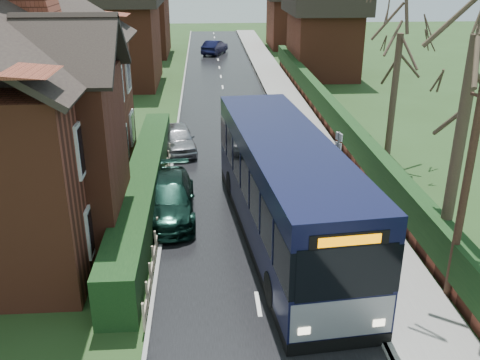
{
  "coord_description": "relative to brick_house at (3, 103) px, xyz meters",
  "views": [
    {
      "loc": [
        -1.38,
        -14.78,
        9.24
      ],
      "look_at": [
        -0.19,
        3.05,
        1.8
      ],
      "focal_mm": 40.0,
      "sensor_mm": 36.0,
      "label": 1
    }
  ],
  "objects": [
    {
      "name": "car_green",
      "position": [
        5.83,
        -0.78,
        -3.65
      ],
      "size": [
        2.26,
        5.11,
        1.46
      ],
      "primitive_type": "imported",
      "rotation": [
        0.0,
        0.0,
        0.04
      ],
      "color": "black",
      "rests_on": "ground"
    },
    {
      "name": "bus_stop_sign",
      "position": [
        12.73,
        0.75,
        -2.56
      ],
      "size": [
        0.2,
        0.41,
        2.75
      ],
      "rotation": [
        0.0,
        0.0,
        0.36
      ],
      "color": "slate",
      "rests_on": "ground"
    },
    {
      "name": "tree_right_far",
      "position": [
        16.52,
        5.43,
        2.03
      ],
      "size": [
        4.44,
        4.44,
        8.58
      ],
      "color": "#3D2D24",
      "rests_on": "ground"
    },
    {
      "name": "kerb_left",
      "position": [
        5.68,
        5.22,
        -4.33
      ],
      "size": [
        0.12,
        100.0,
        0.1
      ],
      "primitive_type": "cube",
      "color": "gray",
      "rests_on": "ground"
    },
    {
      "name": "telegraph_pole",
      "position": [
        14.32,
        -6.77,
        -1.11
      ],
      "size": [
        0.22,
        0.83,
        6.46
      ],
      "rotation": [
        0.0,
        0.0,
        0.16
      ],
      "color": "#2F1E15",
      "rests_on": "ground"
    },
    {
      "name": "right_wall_hedge",
      "position": [
        14.53,
        5.22,
        -3.36
      ],
      "size": [
        0.6,
        50.0,
        1.8
      ],
      "color": "brown",
      "rests_on": "ground"
    },
    {
      "name": "brick_house",
      "position": [
        0.0,
        0.0,
        0.0
      ],
      "size": [
        9.3,
        14.6,
        10.3
      ],
      "color": "brown",
      "rests_on": "ground"
    },
    {
      "name": "picket_fence",
      "position": [
        5.58,
        0.22,
        -3.93
      ],
      "size": [
        0.1,
        16.0,
        0.9
      ],
      "primitive_type": null,
      "color": "gray",
      "rests_on": "ground"
    },
    {
      "name": "bus",
      "position": [
        10.01,
        -2.87,
        -2.53
      ],
      "size": [
        3.98,
        12.45,
        3.72
      ],
      "rotation": [
        0.0,
        0.0,
        0.1
      ],
      "color": "black",
      "rests_on": "ground"
    },
    {
      "name": "kerb_right",
      "position": [
        11.78,
        5.22,
        -4.31
      ],
      "size": [
        0.12,
        100.0,
        0.14
      ],
      "primitive_type": "cube",
      "color": "gray",
      "rests_on": "ground"
    },
    {
      "name": "car_distant",
      "position": [
        8.49,
        36.76,
        -3.67
      ],
      "size": [
        2.92,
        4.56,
        1.42
      ],
      "primitive_type": "imported",
      "rotation": [
        0.0,
        0.0,
        2.78
      ],
      "color": "#111333",
      "rests_on": "ground"
    },
    {
      "name": "pavement",
      "position": [
        12.98,
        5.22,
        -4.31
      ],
      "size": [
        2.5,
        100.0,
        0.14
      ],
      "primitive_type": "cube",
      "color": "slate",
      "rests_on": "ground"
    },
    {
      "name": "ground",
      "position": [
        8.73,
        -4.78,
        -4.38
      ],
      "size": [
        140.0,
        140.0,
        0.0
      ],
      "primitive_type": "plane",
      "color": "#24421C",
      "rests_on": "ground"
    },
    {
      "name": "car_silver",
      "position": [
        5.93,
        6.78,
        -3.71
      ],
      "size": [
        2.14,
        4.09,
        1.33
      ],
      "primitive_type": "imported",
      "rotation": [
        0.0,
        0.0,
        0.15
      ],
      "color": "#9E9DA2",
      "rests_on": "ground"
    },
    {
      "name": "front_hedge",
      "position": [
        4.83,
        0.22,
        -3.58
      ],
      "size": [
        1.2,
        16.0,
        1.6
      ],
      "primitive_type": "cube",
      "color": "black",
      "rests_on": "ground"
    },
    {
      "name": "road",
      "position": [
        8.73,
        5.22,
        -4.37
      ],
      "size": [
        6.0,
        100.0,
        0.02
      ],
      "primitive_type": "cube",
      "color": "black",
      "rests_on": "ground"
    },
    {
      "name": "tree_house_side",
      "position": [
        -0.85,
        8.8,
        2.64
      ],
      "size": [
        4.13,
        4.13,
        9.39
      ],
      "color": "#352B1F",
      "rests_on": "ground"
    },
    {
      "name": "tree_right_near",
      "position": [
        14.73,
        -5.21,
        3.46
      ],
      "size": [
        4.86,
        4.86,
        10.49
      ],
      "color": "#3A2E22",
      "rests_on": "ground"
    }
  ]
}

